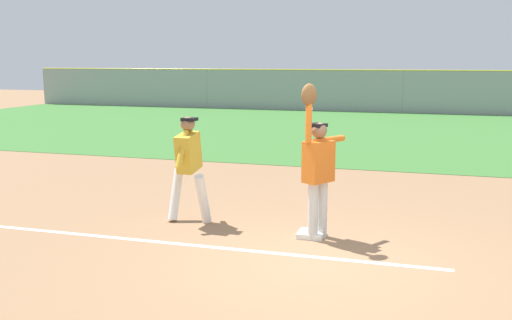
# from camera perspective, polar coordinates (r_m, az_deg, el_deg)

# --- Properties ---
(ground_plane) EXTENTS (70.82, 70.82, 0.00)m
(ground_plane) POSITION_cam_1_polar(r_m,az_deg,el_deg) (7.69, 6.14, -9.99)
(ground_plane) COLOR #936D4C
(outfield_grass) EXTENTS (41.35, 15.68, 0.01)m
(outfield_grass) POSITION_cam_1_polar(r_m,az_deg,el_deg) (21.73, 13.24, 2.74)
(outfield_grass) COLOR #3D7533
(outfield_grass) RESTS_ON ground_plane
(chalk_foul_line) EXTENTS (12.00, 0.16, 0.01)m
(chalk_foul_line) POSITION_cam_1_polar(r_m,az_deg,el_deg) (9.54, -20.17, -6.57)
(chalk_foul_line) COLOR white
(chalk_foul_line) RESTS_ON ground_plane
(first_base) EXTENTS (0.38, 0.38, 0.08)m
(first_base) POSITION_cam_1_polar(r_m,az_deg,el_deg) (8.71, 5.45, -7.30)
(first_base) COLOR white
(first_base) RESTS_ON ground_plane
(fielder) EXTENTS (0.57, 0.82, 2.28)m
(fielder) POSITION_cam_1_polar(r_m,az_deg,el_deg) (8.40, 6.09, -0.38)
(fielder) COLOR silver
(fielder) RESTS_ON ground_plane
(runner) EXTENTS (0.72, 0.84, 1.72)m
(runner) POSITION_cam_1_polar(r_m,az_deg,el_deg) (9.28, -6.67, -0.18)
(runner) COLOR white
(runner) RESTS_ON ground_plane
(baseball) EXTENTS (0.07, 0.07, 0.07)m
(baseball) POSITION_cam_1_polar(r_m,az_deg,el_deg) (8.35, 5.37, 5.03)
(baseball) COLOR white
(outfield_fence) EXTENTS (41.43, 0.08, 2.12)m
(outfield_fence) POSITION_cam_1_polar(r_m,az_deg,el_deg) (29.45, 14.32, 6.57)
(outfield_fence) COLOR #93999E
(outfield_fence) RESTS_ON ground_plane
(parked_car_tan) EXTENTS (4.47, 2.25, 1.25)m
(parked_car_tan) POSITION_cam_1_polar(r_m,az_deg,el_deg) (33.69, 2.06, 6.59)
(parked_car_tan) COLOR tan
(parked_car_tan) RESTS_ON ground_plane
(parked_car_white) EXTENTS (4.49, 2.29, 1.25)m
(parked_car_white) POSITION_cam_1_polar(r_m,az_deg,el_deg) (32.84, 10.01, 6.36)
(parked_car_white) COLOR white
(parked_car_white) RESTS_ON ground_plane
(parked_car_silver) EXTENTS (4.59, 2.51, 1.25)m
(parked_car_silver) POSITION_cam_1_polar(r_m,az_deg,el_deg) (32.50, 17.28, 6.03)
(parked_car_silver) COLOR #B7B7BC
(parked_car_silver) RESTS_ON ground_plane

